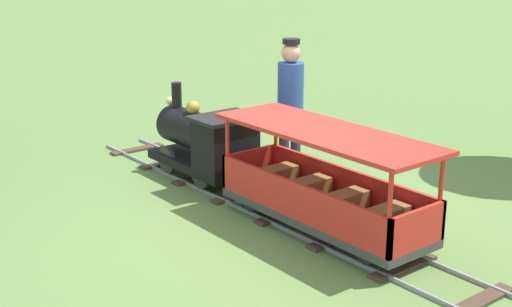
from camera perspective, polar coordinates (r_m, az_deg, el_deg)
ground_plane at (r=7.20m, az=1.90°, el=-4.88°), size 60.00×60.00×0.00m
track at (r=7.39m, az=0.55°, el=-4.16°), size 0.74×6.05×0.04m
locomotive at (r=8.03m, az=-4.09°, el=1.02°), size 0.70×1.44×1.03m
passenger_car at (r=6.62m, az=5.48°, el=-3.03°), size 0.80×2.35×0.97m
conductor_person at (r=8.09m, az=2.81°, el=4.61°), size 0.30×0.30×1.62m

